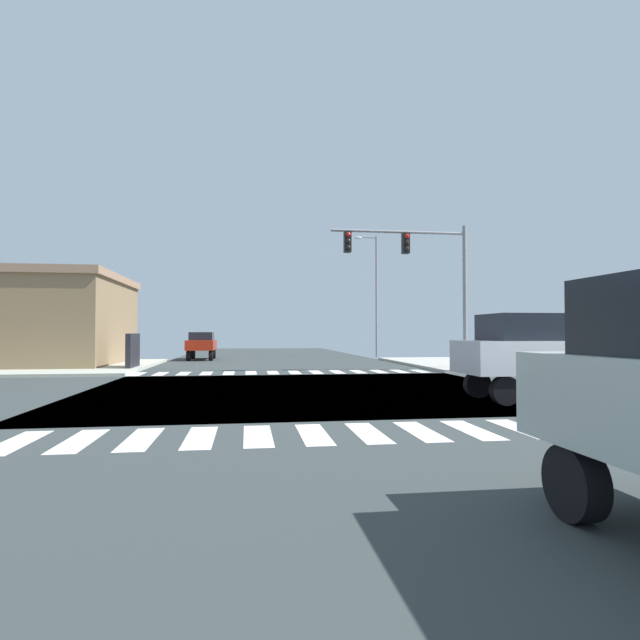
% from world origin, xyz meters
% --- Properties ---
extents(ground, '(90.00, 90.00, 0.05)m').
position_xyz_m(ground, '(0.00, 0.00, -0.03)').
color(ground, '#333A3A').
extents(sidewalk_corner_ne, '(12.00, 12.00, 0.14)m').
position_xyz_m(sidewalk_corner_ne, '(13.00, 12.00, 0.07)').
color(sidewalk_corner_ne, '#B2ADA3').
rests_on(sidewalk_corner_ne, ground).
extents(sidewalk_corner_nw, '(12.00, 12.00, 0.14)m').
position_xyz_m(sidewalk_corner_nw, '(-13.00, 12.00, 0.07)').
color(sidewalk_corner_nw, '#B1B4A3').
rests_on(sidewalk_corner_nw, ground).
extents(crosswalk_near, '(13.50, 2.00, 0.01)m').
position_xyz_m(crosswalk_near, '(-0.25, -7.30, 0.00)').
color(crosswalk_near, white).
rests_on(crosswalk_near, ground).
extents(crosswalk_far, '(13.50, 2.00, 0.01)m').
position_xyz_m(crosswalk_far, '(-0.25, 7.30, 0.00)').
color(crosswalk_far, white).
rests_on(crosswalk_far, ground).
extents(traffic_signal_mast, '(6.81, 0.55, 7.14)m').
position_xyz_m(traffic_signal_mast, '(6.19, 7.60, 5.27)').
color(traffic_signal_mast, gray).
rests_on(traffic_signal_mast, ground).
extents(street_lamp, '(1.78, 0.32, 9.16)m').
position_xyz_m(street_lamp, '(7.56, 21.47, 5.39)').
color(street_lamp, gray).
rests_on(street_lamp, ground).
extents(sedan_nearside_1, '(1.80, 4.30, 1.88)m').
position_xyz_m(sedan_nearside_1, '(-5.00, 19.61, 1.12)').
color(sedan_nearside_1, black).
rests_on(sedan_nearside_1, ground).
extents(suv_crossing_2, '(4.60, 1.96, 2.34)m').
position_xyz_m(suv_crossing_2, '(6.08, -3.50, 1.39)').
color(suv_crossing_2, black).
rests_on(suv_crossing_2, ground).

